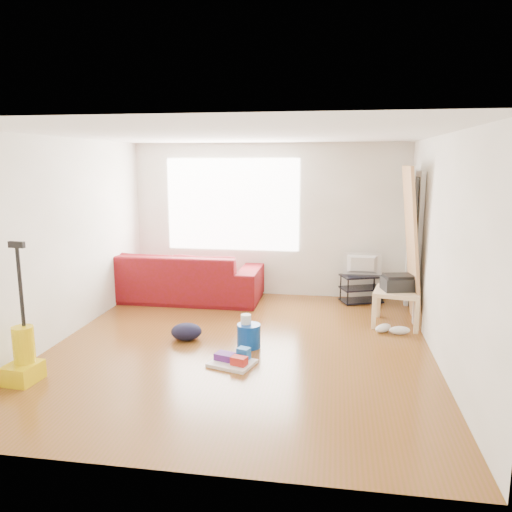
% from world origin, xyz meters
% --- Properties ---
extents(room, '(4.51, 5.01, 2.51)m').
position_xyz_m(room, '(0.07, 0.15, 1.25)').
color(room, brown).
rests_on(room, ground).
extents(sofa, '(2.67, 1.04, 0.78)m').
position_xyz_m(sofa, '(-1.40, 1.95, 0.00)').
color(sofa, '#601007').
rests_on(sofa, ground).
extents(tv_stand, '(0.72, 0.57, 0.44)m').
position_xyz_m(tv_stand, '(1.53, 2.22, 0.23)').
color(tv_stand, black).
rests_on(tv_stand, ground).
extents(tv, '(0.60, 0.08, 0.34)m').
position_xyz_m(tv, '(1.53, 2.22, 0.61)').
color(tv, black).
rests_on(tv, tv_stand).
extents(side_table, '(0.70, 0.70, 0.49)m').
position_xyz_m(side_table, '(1.95, 1.15, 0.41)').
color(side_table, '#D4BC8B').
rests_on(side_table, ground).
extents(printer, '(0.47, 0.40, 0.21)m').
position_xyz_m(printer, '(1.95, 1.15, 0.59)').
color(printer, black).
rests_on(printer, side_table).
extents(bucket, '(0.35, 0.35, 0.28)m').
position_xyz_m(bucket, '(0.10, 0.02, 0.00)').
color(bucket, navy).
rests_on(bucket, ground).
extents(toilet_paper, '(0.12, 0.12, 0.11)m').
position_xyz_m(toilet_paper, '(0.06, 0.04, 0.20)').
color(toilet_paper, white).
rests_on(toilet_paper, bucket).
extents(cleaning_tray, '(0.55, 0.49, 0.17)m').
position_xyz_m(cleaning_tray, '(0.02, -0.53, 0.05)').
color(cleaning_tray, silver).
rests_on(cleaning_tray, ground).
extents(backpack, '(0.44, 0.38, 0.21)m').
position_xyz_m(backpack, '(-0.72, 0.14, 0.00)').
color(backpack, black).
rests_on(backpack, ground).
extents(sneakers, '(0.48, 0.27, 0.11)m').
position_xyz_m(sneakers, '(1.85, 0.79, 0.06)').
color(sneakers, silver).
rests_on(sneakers, ground).
extents(vacuum, '(0.33, 0.37, 1.43)m').
position_xyz_m(vacuum, '(-2.00, -1.27, 0.26)').
color(vacuum, '#D8B708').
rests_on(vacuum, ground).
extents(door_panel, '(0.27, 0.86, 2.15)m').
position_xyz_m(door_panel, '(2.13, 1.36, 0.00)').
color(door_panel, '#AA7145').
rests_on(door_panel, ground).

